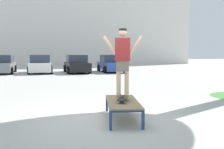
{
  "coord_description": "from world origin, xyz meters",
  "views": [
    {
      "loc": [
        -1.04,
        -6.43,
        1.65
      ],
      "look_at": [
        0.33,
        1.32,
        1.0
      ],
      "focal_mm": 41.72,
      "sensor_mm": 36.0,
      "label": 1
    }
  ],
  "objects_px": {
    "skate_box": "(122,103)",
    "car_black": "(77,64)",
    "car_blue": "(111,64)",
    "skater": "(123,58)",
    "skateboard": "(123,98)",
    "car_grey": "(2,65)",
    "car_white": "(40,65)"
  },
  "relations": [
    {
      "from": "skate_box",
      "to": "car_black",
      "type": "relative_size",
      "value": 0.45
    },
    {
      "from": "skateboard",
      "to": "car_blue",
      "type": "height_order",
      "value": "car_blue"
    },
    {
      "from": "skater",
      "to": "car_white",
      "type": "relative_size",
      "value": 0.39
    },
    {
      "from": "car_white",
      "to": "car_blue",
      "type": "height_order",
      "value": "same"
    },
    {
      "from": "skater",
      "to": "car_black",
      "type": "relative_size",
      "value": 0.39
    },
    {
      "from": "skateboard",
      "to": "car_black",
      "type": "bearing_deg",
      "value": 91.74
    },
    {
      "from": "skate_box",
      "to": "skateboard",
      "type": "xyz_separation_m",
      "value": [
        -0.0,
        -0.02,
        0.12
      ]
    },
    {
      "from": "skate_box",
      "to": "car_white",
      "type": "bearing_deg",
      "value": 102.22
    },
    {
      "from": "car_grey",
      "to": "car_black",
      "type": "relative_size",
      "value": 0.99
    },
    {
      "from": "car_grey",
      "to": "car_white",
      "type": "xyz_separation_m",
      "value": [
        3.0,
        -0.0,
        0.0
      ]
    },
    {
      "from": "skate_box",
      "to": "car_black",
      "type": "bearing_deg",
      "value": 91.75
    },
    {
      "from": "skater",
      "to": "car_white",
      "type": "distance_m",
      "value": 16.51
    },
    {
      "from": "car_grey",
      "to": "car_white",
      "type": "bearing_deg",
      "value": -0.03
    },
    {
      "from": "car_grey",
      "to": "car_blue",
      "type": "height_order",
      "value": "same"
    },
    {
      "from": "skateboard",
      "to": "car_blue",
      "type": "relative_size",
      "value": 0.19
    },
    {
      "from": "car_black",
      "to": "car_white",
      "type": "bearing_deg",
      "value": 175.15
    },
    {
      "from": "car_grey",
      "to": "car_black",
      "type": "distance_m",
      "value": 6.01
    },
    {
      "from": "car_grey",
      "to": "car_white",
      "type": "height_order",
      "value": "same"
    },
    {
      "from": "skateboard",
      "to": "car_grey",
      "type": "xyz_separation_m",
      "value": [
        -6.49,
        16.12,
        0.15
      ]
    },
    {
      "from": "car_grey",
      "to": "car_blue",
      "type": "distance_m",
      "value": 9.01
    },
    {
      "from": "car_white",
      "to": "skater",
      "type": "bearing_deg",
      "value": -77.8
    },
    {
      "from": "skateboard",
      "to": "skater",
      "type": "bearing_deg",
      "value": 73.04
    },
    {
      "from": "car_white",
      "to": "car_blue",
      "type": "relative_size",
      "value": 1.0
    },
    {
      "from": "skateboard",
      "to": "car_white",
      "type": "relative_size",
      "value": 0.19
    },
    {
      "from": "car_blue",
      "to": "skate_box",
      "type": "bearing_deg",
      "value": -98.87
    },
    {
      "from": "skate_box",
      "to": "skater",
      "type": "distance_m",
      "value": 1.12
    },
    {
      "from": "skate_box",
      "to": "car_blue",
      "type": "xyz_separation_m",
      "value": [
        2.52,
        16.14,
        0.28
      ]
    },
    {
      "from": "skateboard",
      "to": "skater",
      "type": "relative_size",
      "value": 0.49
    },
    {
      "from": "car_black",
      "to": "skateboard",
      "type": "bearing_deg",
      "value": -88.26
    },
    {
      "from": "car_grey",
      "to": "car_blue",
      "type": "xyz_separation_m",
      "value": [
        9.01,
        0.04,
        0.0
      ]
    },
    {
      "from": "car_grey",
      "to": "car_blue",
      "type": "bearing_deg",
      "value": 0.24
    },
    {
      "from": "car_blue",
      "to": "car_black",
      "type": "bearing_deg",
      "value": -174.4
    }
  ]
}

